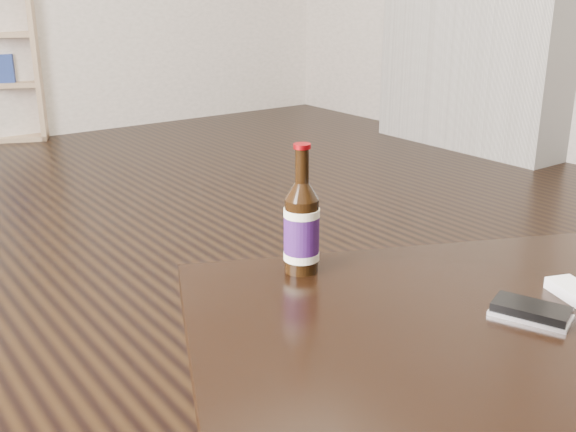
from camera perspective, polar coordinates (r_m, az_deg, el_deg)
floor at (r=1.96m, az=-3.11°, el=-10.00°), size 5.00×6.00×0.01m
coffee_table at (r=1.18m, az=23.04°, el=-10.68°), size 1.38×1.13×0.45m
beer_bottle at (r=1.20m, az=1.16°, el=-1.01°), size 0.08×0.08×0.24m
phone at (r=1.13m, az=19.88°, el=-7.62°), size 0.10×0.13×0.02m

